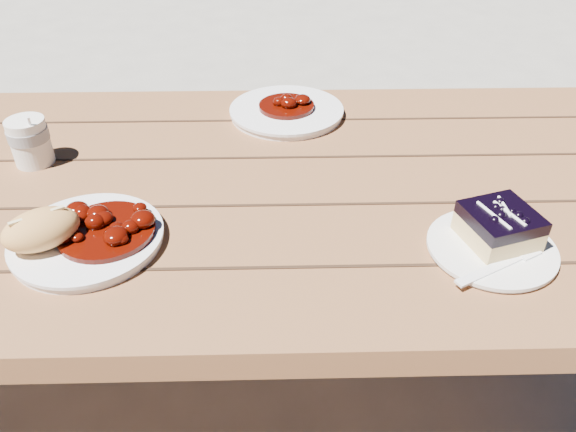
{
  "coord_description": "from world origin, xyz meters",
  "views": [
    {
      "loc": [
        0.25,
        -0.86,
        1.3
      ],
      "look_at": [
        0.26,
        -0.19,
        0.81
      ],
      "focal_mm": 35.0,
      "sensor_mm": 36.0,
      "label": 1
    }
  ],
  "objects_px": {
    "bread_roll": "(41,229)",
    "second_plate": "(287,112)",
    "main_plate": "(88,240)",
    "dessert_plate": "(491,249)",
    "coffee_cup": "(30,142)",
    "picnic_table": "(152,251)",
    "blueberry_cake": "(499,226)"
  },
  "relations": [
    {
      "from": "bread_roll",
      "to": "dessert_plate",
      "type": "bearing_deg",
      "value": -1.03
    },
    {
      "from": "blueberry_cake",
      "to": "coffee_cup",
      "type": "xyz_separation_m",
      "value": [
        -0.79,
        0.27,
        0.01
      ]
    },
    {
      "from": "coffee_cup",
      "to": "dessert_plate",
      "type": "bearing_deg",
      "value": -19.93
    },
    {
      "from": "bread_roll",
      "to": "coffee_cup",
      "type": "height_order",
      "value": "coffee_cup"
    },
    {
      "from": "blueberry_cake",
      "to": "bread_roll",
      "type": "bearing_deg",
      "value": 162.81
    },
    {
      "from": "second_plate",
      "to": "picnic_table",
      "type": "bearing_deg",
      "value": -135.71
    },
    {
      "from": "picnic_table",
      "to": "coffee_cup",
      "type": "xyz_separation_m",
      "value": [
        -0.21,
        0.07,
        0.21
      ]
    },
    {
      "from": "main_plate",
      "to": "blueberry_cake",
      "type": "relative_size",
      "value": 1.84
    },
    {
      "from": "coffee_cup",
      "to": "blueberry_cake",
      "type": "bearing_deg",
      "value": -18.74
    },
    {
      "from": "main_plate",
      "to": "bread_roll",
      "type": "xyz_separation_m",
      "value": [
        -0.06,
        -0.02,
        0.04
      ]
    },
    {
      "from": "main_plate",
      "to": "bread_roll",
      "type": "relative_size",
      "value": 2.02
    },
    {
      "from": "blueberry_cake",
      "to": "dessert_plate",
      "type": "bearing_deg",
      "value": -141.12
    },
    {
      "from": "picnic_table",
      "to": "blueberry_cake",
      "type": "bearing_deg",
      "value": -18.46
    },
    {
      "from": "second_plate",
      "to": "dessert_plate",
      "type": "bearing_deg",
      "value": -57.63
    },
    {
      "from": "main_plate",
      "to": "blueberry_cake",
      "type": "bearing_deg",
      "value": -1.56
    },
    {
      "from": "picnic_table",
      "to": "second_plate",
      "type": "relative_size",
      "value": 8.25
    },
    {
      "from": "picnic_table",
      "to": "dessert_plate",
      "type": "distance_m",
      "value": 0.63
    },
    {
      "from": "main_plate",
      "to": "coffee_cup",
      "type": "relative_size",
      "value": 2.56
    },
    {
      "from": "bread_roll",
      "to": "coffee_cup",
      "type": "bearing_deg",
      "value": 112.05
    },
    {
      "from": "picnic_table",
      "to": "main_plate",
      "type": "bearing_deg",
      "value": -104.09
    },
    {
      "from": "main_plate",
      "to": "dessert_plate",
      "type": "distance_m",
      "value": 0.62
    },
    {
      "from": "blueberry_cake",
      "to": "second_plate",
      "type": "height_order",
      "value": "blueberry_cake"
    },
    {
      "from": "coffee_cup",
      "to": "main_plate",
      "type": "bearing_deg",
      "value": -56.74
    },
    {
      "from": "main_plate",
      "to": "coffee_cup",
      "type": "height_order",
      "value": "coffee_cup"
    },
    {
      "from": "main_plate",
      "to": "bread_roll",
      "type": "bearing_deg",
      "value": -160.02
    },
    {
      "from": "picnic_table",
      "to": "main_plate",
      "type": "height_order",
      "value": "main_plate"
    },
    {
      "from": "bread_roll",
      "to": "blueberry_cake",
      "type": "distance_m",
      "value": 0.68
    },
    {
      "from": "coffee_cup",
      "to": "second_plate",
      "type": "bearing_deg",
      "value": 21.64
    },
    {
      "from": "main_plate",
      "to": "dessert_plate",
      "type": "height_order",
      "value": "main_plate"
    },
    {
      "from": "bread_roll",
      "to": "second_plate",
      "type": "height_order",
      "value": "bread_roll"
    },
    {
      "from": "dessert_plate",
      "to": "second_plate",
      "type": "height_order",
      "value": "second_plate"
    },
    {
      "from": "blueberry_cake",
      "to": "second_plate",
      "type": "bearing_deg",
      "value": 106.64
    }
  ]
}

